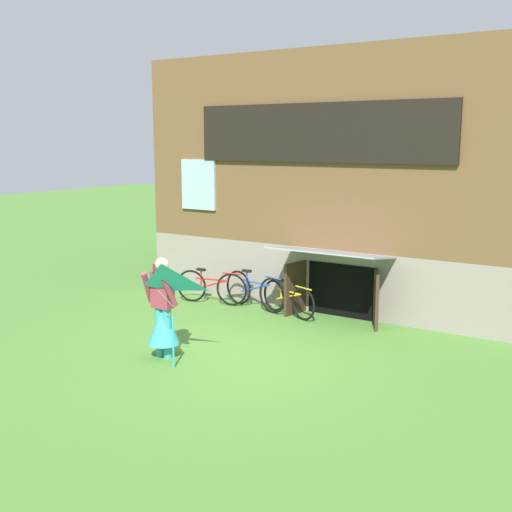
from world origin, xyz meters
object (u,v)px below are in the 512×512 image
(person, at_px, (163,316))
(kite, at_px, (162,288))
(bicycle_red, at_px, (211,287))
(bicycle_blue, at_px, (255,291))
(bicycle_yellow, at_px, (288,299))

(person, relative_size, kite, 1.03)
(bicycle_red, bearing_deg, person, -77.36)
(kite, bearing_deg, bicycle_blue, 101.93)
(bicycle_yellow, bearing_deg, person, -78.99)
(person, distance_m, kite, 0.88)
(bicycle_yellow, height_order, bicycle_blue, bicycle_blue)
(person, height_order, kite, person)
(bicycle_blue, bearing_deg, kite, -65.46)
(kite, relative_size, bicycle_yellow, 1.08)
(bicycle_blue, bearing_deg, bicycle_yellow, 6.46)
(person, xyz_separation_m, kite, (0.42, -0.49, 0.60))
(bicycle_blue, relative_size, bicycle_red, 1.05)
(person, xyz_separation_m, bicycle_blue, (-0.38, 3.32, -0.30))
(bicycle_red, bearing_deg, bicycle_yellow, -9.02)
(person, height_order, bicycle_blue, person)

